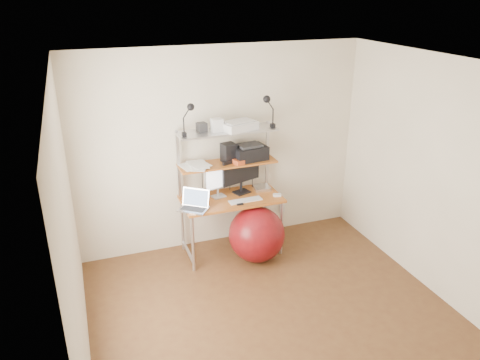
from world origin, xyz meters
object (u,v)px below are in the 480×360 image
Objects in this scene: laptop at (195,205)px; exercise_ball at (257,234)px; monitor_silver at (218,181)px; printer at (249,152)px; monitor_black at (241,172)px.

laptop reaches higher than exercise_ball.
monitor_silver is 0.52m from printer.
monitor_silver is 0.80m from exercise_ball.
monitor_black is 0.79× the size of exercise_ball.
laptop is 0.61× the size of exercise_ball.
monitor_silver is 0.45m from laptop.
monitor_silver is 0.32m from monitor_black.
printer reaches higher than laptop.
laptop is at bearing -168.06° from printer.
exercise_ball is (0.06, -0.39, -0.67)m from monitor_black.
laptop is 0.86m from exercise_ball.
monitor_black reaches higher than monitor_silver.
exercise_ball is (0.36, -0.37, -0.61)m from monitor_silver.
monitor_silver is 0.96× the size of laptop.
printer reaches higher than monitor_black.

